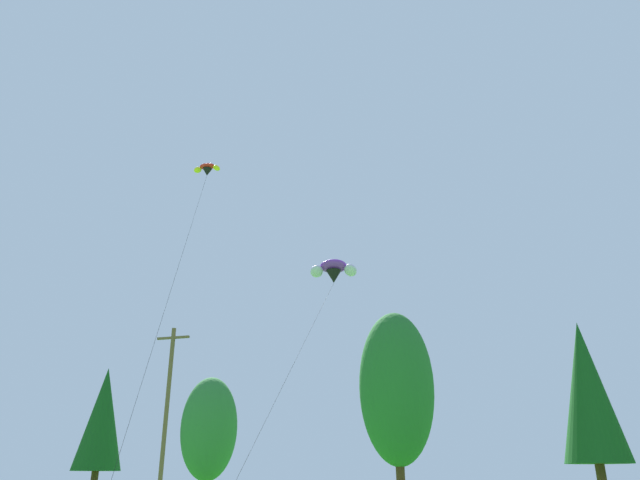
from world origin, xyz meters
TOP-DOWN VIEW (x-y plane):
  - treeline_tree_b at (-25.40, 48.51)m, footprint 4.25×4.25m
  - treeline_tree_c at (-14.23, 47.44)m, footprint 4.65×4.65m
  - treeline_tree_d at (1.35, 48.91)m, footprint 5.97×5.97m
  - treeline_tree_e at (15.36, 47.83)m, footprint 4.56×4.56m
  - utility_pole at (-10.06, 33.15)m, footprint 2.20×0.26m
  - parafoil_kite_high_red_yellow at (-11.24, 38.02)m, footprint 7.85×18.72m
  - parafoil_kite_mid_purple at (-1.68, 40.91)m, footprint 3.72×16.66m

SIDE VIEW (x-z plane):
  - utility_pole at x=-10.06m, z-range 0.27..11.61m
  - treeline_tree_c at x=-14.23m, z-range 1.11..11.68m
  - treeline_tree_b at x=-25.40m, z-range 1.52..13.58m
  - treeline_tree_e at x=15.36m, z-range 1.70..15.14m
  - treeline_tree_d at x=1.35m, z-range 1.63..17.07m
  - parafoil_kite_mid_purple at x=-1.68m, z-range 8.80..24.99m
  - parafoil_kite_high_red_yellow at x=-11.24m, z-range 12.98..37.69m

